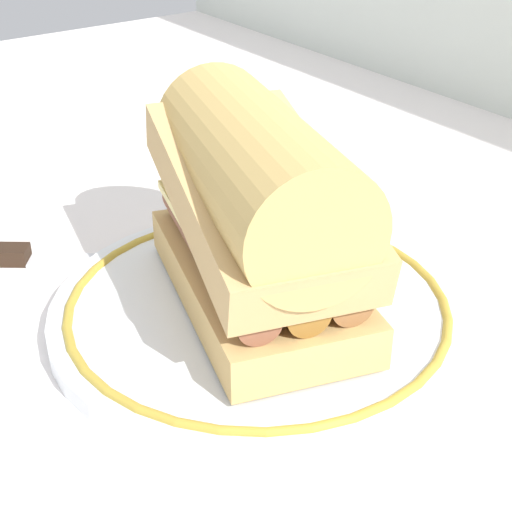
# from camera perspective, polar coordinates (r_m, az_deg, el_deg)

# --- Properties ---
(ground_plane) EXTENTS (1.50, 1.50, 0.00)m
(ground_plane) POSITION_cam_1_polar(r_m,az_deg,el_deg) (0.50, 1.89, -3.95)
(ground_plane) COLOR silver
(plate) EXTENTS (0.25, 0.25, 0.01)m
(plate) POSITION_cam_1_polar(r_m,az_deg,el_deg) (0.48, 0.00, -3.83)
(plate) COLOR white
(plate) RESTS_ON ground_plane
(sausage_sandwich) EXTENTS (0.20, 0.14, 0.12)m
(sausage_sandwich) POSITION_cam_1_polar(r_m,az_deg,el_deg) (0.45, 0.00, 3.55)
(sausage_sandwich) COLOR tan
(sausage_sandwich) RESTS_ON plate
(butter_knife) EXTENTS (0.11, 0.14, 0.01)m
(butter_knife) POSITION_cam_1_polar(r_m,az_deg,el_deg) (0.56, -15.31, -0.07)
(butter_knife) COLOR silver
(butter_knife) RESTS_ON ground_plane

